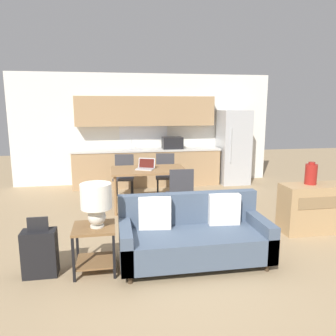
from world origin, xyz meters
name	(u,v)px	position (x,y,z in m)	size (l,w,h in m)	color
ground_plane	(186,268)	(0.00, 0.00, 0.00)	(20.00, 20.00, 0.00)	#9E8460
wall_back	(145,129)	(0.00, 4.63, 1.35)	(6.40, 0.07, 2.70)	silver
kitchen_counter	(147,151)	(0.01, 4.33, 0.84)	(3.54, 0.65, 2.15)	tan
refrigerator	(233,147)	(2.16, 4.20, 0.91)	(0.69, 0.79, 1.82)	#B7BABC
dining_table	(149,172)	(-0.17, 2.49, 0.69)	(1.39, 0.88, 0.75)	olive
couch	(193,236)	(0.12, 0.19, 0.33)	(1.81, 0.80, 0.82)	#3D2D1E
side_table	(94,241)	(-1.07, 0.14, 0.37)	(0.48, 0.48, 0.55)	brown
table_lamp	(96,200)	(-1.03, 0.13, 0.87)	(0.35, 0.35, 0.51)	silver
credenza	(316,208)	(2.25, 0.85, 0.37)	(1.09, 0.44, 0.75)	tan
vase	(311,174)	(2.14, 0.89, 0.91)	(0.18, 0.18, 0.34)	maroon
dining_chair_far_left	(124,174)	(-0.60, 3.30, 0.50)	(0.48, 0.48, 0.91)	#38383D
dining_chair_near_right	(180,192)	(0.28, 1.67, 0.50)	(0.43, 0.43, 0.91)	#38383D
dining_chair_far_right	(165,173)	(0.29, 3.28, 0.50)	(0.47, 0.47, 0.91)	#38383D
laptop	(146,166)	(-0.22, 2.49, 0.80)	(0.39, 0.36, 0.20)	#B7BABC
suitcase	(40,253)	(-1.68, 0.13, 0.28)	(0.38, 0.22, 0.70)	black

